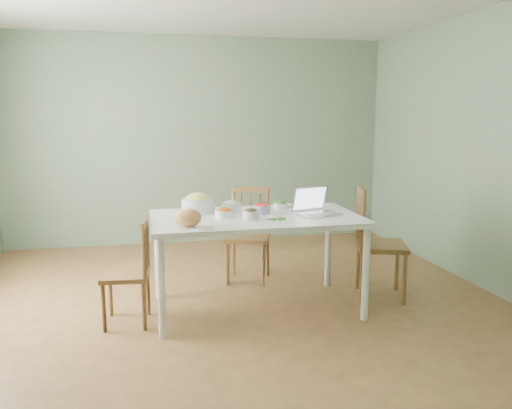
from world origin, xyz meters
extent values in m
cube|color=brown|center=(0.00, 0.00, 0.00)|extent=(5.00, 5.00, 0.00)
cube|color=#5D7658|center=(0.00, 2.50, 1.35)|extent=(5.00, 0.00, 2.70)
cube|color=#5D7658|center=(0.00, -2.50, 1.35)|extent=(5.00, 0.00, 2.70)
cube|color=#5D7658|center=(2.50, 0.00, 1.35)|extent=(0.00, 5.00, 2.70)
ellipsoid|color=tan|center=(-0.40, -0.35, 0.90)|extent=(0.25, 0.25, 0.13)
cube|color=white|center=(-0.29, -0.50, 0.85)|extent=(0.12, 0.07, 0.03)
cylinder|color=#C4B386|center=(0.55, 0.32, 0.85)|extent=(0.24, 0.24, 0.02)
camera|label=1|loc=(-0.72, -4.24, 1.69)|focal=35.57mm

